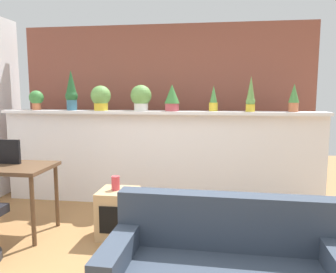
{
  "coord_description": "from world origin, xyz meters",
  "views": [
    {
      "loc": [
        0.74,
        -2.36,
        1.52
      ],
      "look_at": [
        0.25,
        1.17,
        1.04
      ],
      "focal_mm": 35.56,
      "sensor_mm": 36.0,
      "label": 1
    }
  ],
  "objects_px": {
    "potted_plant_3": "(141,97)",
    "desk": "(0,173)",
    "potted_plant_5": "(213,99)",
    "potted_plant_6": "(251,96)",
    "tv_monitor": "(3,152)",
    "potted_plant_0": "(36,99)",
    "potted_plant_2": "(101,97)",
    "potted_plant_1": "(71,91)",
    "vase_on_shelf": "(116,183)",
    "potted_plant_4": "(172,97)",
    "potted_plant_7": "(294,97)",
    "side_cube_shelf": "(118,213)"
  },
  "relations": [
    {
      "from": "side_cube_shelf",
      "to": "potted_plant_3",
      "type": "bearing_deg",
      "value": 89.1
    },
    {
      "from": "potted_plant_5",
      "to": "tv_monitor",
      "type": "height_order",
      "value": "potted_plant_5"
    },
    {
      "from": "potted_plant_1",
      "to": "tv_monitor",
      "type": "distance_m",
      "value": 1.27
    },
    {
      "from": "potted_plant_3",
      "to": "desk",
      "type": "relative_size",
      "value": 0.31
    },
    {
      "from": "desk",
      "to": "potted_plant_3",
      "type": "bearing_deg",
      "value": 42.04
    },
    {
      "from": "potted_plant_0",
      "to": "potted_plant_2",
      "type": "height_order",
      "value": "potted_plant_2"
    },
    {
      "from": "tv_monitor",
      "to": "vase_on_shelf",
      "type": "distance_m",
      "value": 1.29
    },
    {
      "from": "potted_plant_7",
      "to": "side_cube_shelf",
      "type": "height_order",
      "value": "potted_plant_7"
    },
    {
      "from": "potted_plant_4",
      "to": "potted_plant_7",
      "type": "xyz_separation_m",
      "value": [
        1.53,
        0.05,
        0.0
      ]
    },
    {
      "from": "potted_plant_6",
      "to": "desk",
      "type": "height_order",
      "value": "potted_plant_6"
    },
    {
      "from": "potted_plant_0",
      "to": "potted_plant_7",
      "type": "xyz_separation_m",
      "value": [
        3.43,
        0.02,
        0.03
      ]
    },
    {
      "from": "potted_plant_3",
      "to": "side_cube_shelf",
      "type": "height_order",
      "value": "potted_plant_3"
    },
    {
      "from": "potted_plant_6",
      "to": "vase_on_shelf",
      "type": "bearing_deg",
      "value": -145.39
    },
    {
      "from": "vase_on_shelf",
      "to": "potted_plant_7",
      "type": "bearing_deg",
      "value": 28.2
    },
    {
      "from": "potted_plant_7",
      "to": "tv_monitor",
      "type": "distance_m",
      "value": 3.47
    },
    {
      "from": "potted_plant_4",
      "to": "potted_plant_5",
      "type": "bearing_deg",
      "value": 5.9
    },
    {
      "from": "potted_plant_1",
      "to": "potted_plant_6",
      "type": "bearing_deg",
      "value": 0.11
    },
    {
      "from": "potted_plant_0",
      "to": "potted_plant_2",
      "type": "relative_size",
      "value": 0.81
    },
    {
      "from": "potted_plant_0",
      "to": "potted_plant_1",
      "type": "height_order",
      "value": "potted_plant_1"
    },
    {
      "from": "potted_plant_1",
      "to": "potted_plant_3",
      "type": "relative_size",
      "value": 1.59
    },
    {
      "from": "potted_plant_2",
      "to": "side_cube_shelf",
      "type": "distance_m",
      "value": 1.66
    },
    {
      "from": "potted_plant_2",
      "to": "potted_plant_3",
      "type": "distance_m",
      "value": 0.54
    },
    {
      "from": "potted_plant_0",
      "to": "potted_plant_3",
      "type": "bearing_deg",
      "value": 0.22
    },
    {
      "from": "potted_plant_2",
      "to": "desk",
      "type": "xyz_separation_m",
      "value": [
        -0.75,
        -1.11,
        -0.79
      ]
    },
    {
      "from": "potted_plant_0",
      "to": "potted_plant_6",
      "type": "xyz_separation_m",
      "value": [
        2.9,
        -0.04,
        0.05
      ]
    },
    {
      "from": "potted_plant_0",
      "to": "potted_plant_4",
      "type": "relative_size",
      "value": 0.78
    },
    {
      "from": "potted_plant_0",
      "to": "potted_plant_1",
      "type": "distance_m",
      "value": 0.55
    },
    {
      "from": "potted_plant_7",
      "to": "tv_monitor",
      "type": "bearing_deg",
      "value": -161.35
    },
    {
      "from": "tv_monitor",
      "to": "potted_plant_1",
      "type": "bearing_deg",
      "value": 71.31
    },
    {
      "from": "potted_plant_2",
      "to": "potted_plant_3",
      "type": "relative_size",
      "value": 0.98
    },
    {
      "from": "vase_on_shelf",
      "to": "potted_plant_0",
      "type": "bearing_deg",
      "value": 143.84
    },
    {
      "from": "potted_plant_4",
      "to": "side_cube_shelf",
      "type": "xyz_separation_m",
      "value": [
        -0.44,
        -1.04,
        -1.21
      ]
    },
    {
      "from": "desk",
      "to": "potted_plant_1",
      "type": "bearing_deg",
      "value": 72.98
    },
    {
      "from": "potted_plant_5",
      "to": "potted_plant_6",
      "type": "xyz_separation_m",
      "value": [
        0.46,
        -0.07,
        0.05
      ]
    },
    {
      "from": "potted_plant_3",
      "to": "potted_plant_6",
      "type": "distance_m",
      "value": 1.42
    },
    {
      "from": "potted_plant_4",
      "to": "potted_plant_5",
      "type": "height_order",
      "value": "potted_plant_4"
    },
    {
      "from": "potted_plant_1",
      "to": "desk",
      "type": "bearing_deg",
      "value": -107.02
    },
    {
      "from": "potted_plant_5",
      "to": "potted_plant_6",
      "type": "height_order",
      "value": "potted_plant_6"
    },
    {
      "from": "potted_plant_3",
      "to": "potted_plant_4",
      "type": "height_order",
      "value": "potted_plant_4"
    },
    {
      "from": "potted_plant_0",
      "to": "side_cube_shelf",
      "type": "xyz_separation_m",
      "value": [
        1.46,
        -1.07,
        -1.18
      ]
    },
    {
      "from": "potted_plant_5",
      "to": "tv_monitor",
      "type": "bearing_deg",
      "value": -153.94
    },
    {
      "from": "potted_plant_1",
      "to": "potted_plant_3",
      "type": "bearing_deg",
      "value": 3.06
    },
    {
      "from": "potted_plant_3",
      "to": "side_cube_shelf",
      "type": "relative_size",
      "value": 0.68
    },
    {
      "from": "potted_plant_0",
      "to": "potted_plant_3",
      "type": "height_order",
      "value": "potted_plant_3"
    },
    {
      "from": "potted_plant_3",
      "to": "potted_plant_6",
      "type": "bearing_deg",
      "value": -1.87
    },
    {
      "from": "potted_plant_7",
      "to": "potted_plant_3",
      "type": "bearing_deg",
      "value": -179.55
    },
    {
      "from": "potted_plant_0",
      "to": "potted_plant_2",
      "type": "bearing_deg",
      "value": -2.74
    },
    {
      "from": "potted_plant_5",
      "to": "potted_plant_3",
      "type": "bearing_deg",
      "value": -178.81
    },
    {
      "from": "vase_on_shelf",
      "to": "potted_plant_3",
      "type": "bearing_deg",
      "value": 87.47
    },
    {
      "from": "potted_plant_7",
      "to": "desk",
      "type": "distance_m",
      "value": 3.53
    }
  ]
}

